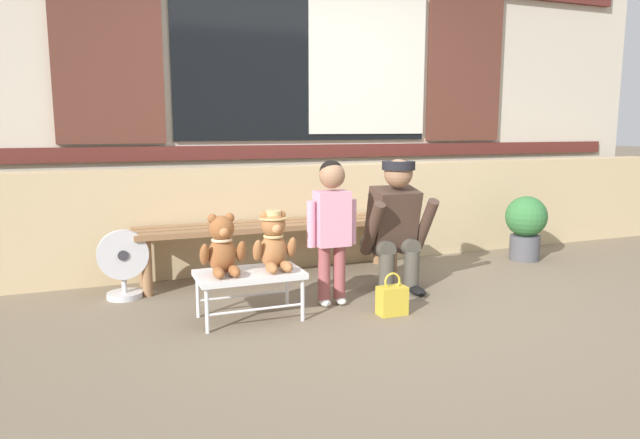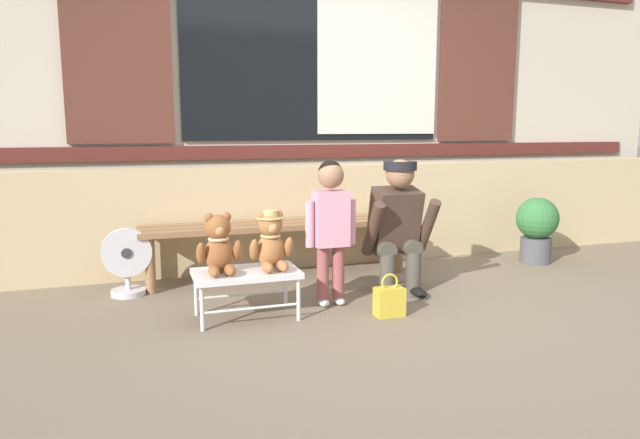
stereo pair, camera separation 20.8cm
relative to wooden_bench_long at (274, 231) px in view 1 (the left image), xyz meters
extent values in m
plane|color=#756651|center=(0.56, -1.06, -0.37)|extent=(60.00, 60.00, 0.00)
cube|color=tan|center=(0.56, 0.37, 0.05)|extent=(7.51, 0.25, 0.85)
cube|color=beige|center=(0.56, 0.89, 1.53)|extent=(7.66, 0.20, 3.80)
cube|color=#56231E|center=(0.56, 0.77, 0.58)|extent=(7.05, 0.04, 0.12)
cube|color=black|center=(0.56, 0.78, 1.38)|extent=(2.40, 0.03, 1.40)
cube|color=silver|center=(1.17, 0.76, 1.38)|extent=(1.19, 0.02, 1.29)
cube|color=#562D23|center=(-1.12, 0.77, 1.38)|extent=(0.84, 0.05, 1.43)
cube|color=#562D23|center=(2.24, 0.77, 1.38)|extent=(0.84, 0.05, 1.43)
cube|color=#8E6642|center=(0.00, -0.14, 0.05)|extent=(2.10, 0.11, 0.04)
cube|color=#8E6642|center=(0.00, 0.00, 0.05)|extent=(2.10, 0.11, 0.04)
cube|color=#8E6642|center=(0.00, 0.14, 0.05)|extent=(2.10, 0.11, 0.04)
cylinder|color=#8E6642|center=(-0.97, -0.14, -0.17)|extent=(0.07, 0.07, 0.40)
cylinder|color=#8E6642|center=(-0.97, 0.14, -0.17)|extent=(0.07, 0.07, 0.40)
cylinder|color=#8E6642|center=(0.97, -0.14, -0.17)|extent=(0.07, 0.07, 0.40)
cylinder|color=#8E6642|center=(0.97, 0.14, -0.17)|extent=(0.07, 0.07, 0.40)
cube|color=silver|center=(-0.43, -0.88, -0.09)|extent=(0.64, 0.36, 0.04)
cylinder|color=silver|center=(-0.72, -1.03, -0.24)|extent=(0.02, 0.02, 0.26)
cylinder|color=silver|center=(-0.72, -0.73, -0.24)|extent=(0.02, 0.02, 0.26)
cylinder|color=silver|center=(-0.14, -1.03, -0.24)|extent=(0.02, 0.02, 0.26)
cylinder|color=silver|center=(-0.14, -0.73, -0.24)|extent=(0.02, 0.02, 0.26)
cylinder|color=silver|center=(-0.43, -1.03, -0.27)|extent=(0.58, 0.02, 0.02)
cylinder|color=silver|center=(-0.43, -0.73, -0.27)|extent=(0.58, 0.02, 0.02)
ellipsoid|color=#93562D|center=(-0.59, -0.86, 0.04)|extent=(0.17, 0.14, 0.22)
sphere|color=#93562D|center=(-0.59, -0.87, 0.20)|extent=(0.15, 0.15, 0.15)
sphere|color=#C87B48|center=(-0.59, -0.93, 0.19)|extent=(0.06, 0.06, 0.06)
sphere|color=#93562D|center=(-0.64, -0.86, 0.26)|extent=(0.06, 0.06, 0.06)
ellipsoid|color=#93562D|center=(-0.70, -0.89, 0.06)|extent=(0.06, 0.11, 0.16)
ellipsoid|color=#93562D|center=(-0.64, -0.98, -0.04)|extent=(0.06, 0.15, 0.06)
sphere|color=#93562D|center=(-0.54, -0.86, 0.26)|extent=(0.06, 0.06, 0.06)
ellipsoid|color=#93562D|center=(-0.48, -0.89, 0.06)|extent=(0.06, 0.11, 0.16)
ellipsoid|color=#93562D|center=(-0.55, -0.98, -0.04)|extent=(0.06, 0.15, 0.06)
torus|color=beige|center=(-0.59, -0.87, 0.13)|extent=(0.13, 0.13, 0.02)
ellipsoid|color=#A86B3D|center=(-0.27, -0.86, 0.04)|extent=(0.17, 0.14, 0.22)
sphere|color=#A86B3D|center=(-0.27, -0.87, 0.20)|extent=(0.15, 0.15, 0.15)
sphere|color=#E1955B|center=(-0.27, -0.93, 0.19)|extent=(0.06, 0.06, 0.06)
sphere|color=#A86B3D|center=(-0.32, -0.86, 0.26)|extent=(0.06, 0.06, 0.06)
ellipsoid|color=#A86B3D|center=(-0.38, -0.89, 0.06)|extent=(0.06, 0.11, 0.16)
ellipsoid|color=#A86B3D|center=(-0.32, -0.98, -0.04)|extent=(0.06, 0.15, 0.06)
sphere|color=#A86B3D|center=(-0.22, -0.86, 0.26)|extent=(0.06, 0.06, 0.06)
ellipsoid|color=#A86B3D|center=(-0.16, -0.89, 0.06)|extent=(0.06, 0.11, 0.16)
ellipsoid|color=#A86B3D|center=(-0.23, -0.98, -0.04)|extent=(0.06, 0.15, 0.06)
torus|color=#D6B775|center=(-0.27, -0.87, 0.13)|extent=(0.13, 0.13, 0.02)
cylinder|color=#D6B775|center=(-0.27, -0.87, 0.24)|extent=(0.17, 0.17, 0.01)
cylinder|color=#D6B775|center=(-0.27, -0.87, 0.27)|extent=(0.10, 0.10, 0.04)
cylinder|color=#994C4C|center=(0.09, -0.79, -0.15)|extent=(0.08, 0.08, 0.36)
ellipsoid|color=silver|center=(0.09, -0.81, -0.35)|extent=(0.07, 0.12, 0.05)
cylinder|color=#994C4C|center=(0.20, -0.79, -0.15)|extent=(0.08, 0.08, 0.36)
ellipsoid|color=silver|center=(0.20, -0.81, -0.35)|extent=(0.07, 0.12, 0.05)
cube|color=pink|center=(0.15, -0.79, 0.21)|extent=(0.22, 0.15, 0.36)
cylinder|color=pink|center=(0.00, -0.79, 0.18)|extent=(0.06, 0.06, 0.30)
cylinder|color=pink|center=(0.29, -0.79, 0.18)|extent=(0.06, 0.06, 0.30)
sphere|color=#9E7051|center=(0.15, -0.79, 0.49)|extent=(0.17, 0.17, 0.17)
sphere|color=black|center=(0.15, -0.78, 0.51)|extent=(0.16, 0.16, 0.16)
cylinder|color=#4C473D|center=(0.59, -0.73, -0.22)|extent=(0.11, 0.11, 0.30)
cylinder|color=#4C473D|center=(0.59, -0.59, -0.05)|extent=(0.13, 0.32, 0.13)
ellipsoid|color=black|center=(0.59, -0.81, -0.34)|extent=(0.09, 0.20, 0.06)
cylinder|color=#4C473D|center=(0.79, -0.73, -0.22)|extent=(0.11, 0.11, 0.30)
cylinder|color=#4C473D|center=(0.79, -0.59, -0.05)|extent=(0.13, 0.32, 0.13)
ellipsoid|color=black|center=(0.79, -0.81, -0.34)|extent=(0.09, 0.20, 0.06)
cube|color=#473328|center=(0.69, -0.62, 0.15)|extent=(0.32, 0.30, 0.47)
cylinder|color=#473328|center=(0.48, -0.72, 0.11)|extent=(0.08, 0.28, 0.40)
cylinder|color=#473328|center=(0.90, -0.72, 0.11)|extent=(0.08, 0.28, 0.40)
sphere|color=#9E7051|center=(0.69, -0.69, 0.48)|extent=(0.20, 0.20, 0.20)
cylinder|color=black|center=(0.69, -0.69, 0.53)|extent=(0.23, 0.23, 0.06)
cube|color=brown|center=(0.88, -0.53, 0.01)|extent=(0.10, 0.22, 0.16)
cube|color=gold|center=(0.42, -1.13, -0.28)|extent=(0.18, 0.11, 0.18)
torus|color=gold|center=(0.42, -1.13, -0.16)|extent=(0.11, 0.01, 0.11)
cylinder|color=#4C4C51|center=(2.25, -0.22, -0.26)|extent=(0.26, 0.26, 0.22)
sphere|color=#337038|center=(2.25, -0.22, 0.02)|extent=(0.36, 0.36, 0.36)
cylinder|color=silver|center=(-1.12, -0.13, -0.35)|extent=(0.24, 0.24, 0.04)
cylinder|color=silver|center=(-1.12, -0.13, -0.28)|extent=(0.04, 0.04, 0.10)
cylinder|color=silver|center=(-1.12, -0.15, -0.06)|extent=(0.34, 0.06, 0.34)
cylinder|color=#333338|center=(-1.12, -0.15, -0.06)|extent=(0.07, 0.08, 0.07)
camera|label=1|loc=(-1.29, -4.20, 0.79)|focal=32.34mm
camera|label=2|loc=(-1.09, -4.28, 0.79)|focal=32.34mm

